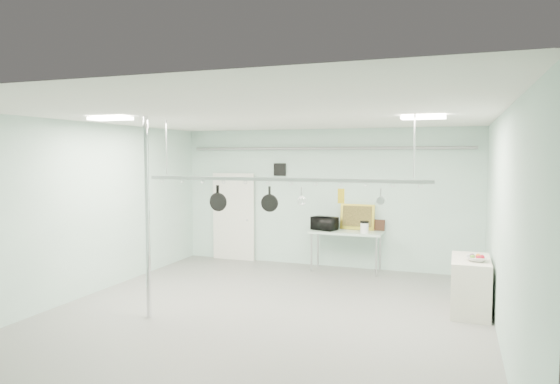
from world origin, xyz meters
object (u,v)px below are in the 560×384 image
at_px(skillet_mid, 217,196).
at_px(microwave, 325,223).
at_px(prep_table, 346,234).
at_px(chrome_pole, 147,218).
at_px(side_cabinet, 470,285).
at_px(fruit_bowl, 477,259).
at_px(coffee_canister, 364,228).
at_px(skillet_right, 269,199).
at_px(skillet_left, 218,198).
at_px(pot_rack, 280,178).

bearing_deg(skillet_mid, microwave, 71.21).
bearing_deg(microwave, prep_table, -161.08).
distance_m(chrome_pole, side_cabinet, 5.37).
bearing_deg(fruit_bowl, coffee_canister, 134.23).
relative_size(prep_table, fruit_bowl, 4.94).
xyz_separation_m(prep_table, skillet_right, (-0.57, -3.30, 1.05)).
xyz_separation_m(side_cabinet, skillet_left, (-4.06, -1.10, 1.42)).
relative_size(microwave, coffee_canister, 2.42).
height_order(side_cabinet, coffee_canister, coffee_canister).
relative_size(side_cabinet, skillet_mid, 3.14).
xyz_separation_m(pot_rack, skillet_right, (-0.17, 0.00, -0.35)).
xyz_separation_m(pot_rack, skillet_left, (-1.11, 0.00, -0.36)).
distance_m(fruit_bowl, skillet_right, 3.45).
relative_size(pot_rack, coffee_canister, 21.45).
bearing_deg(skillet_left, skillet_mid, 178.48).
bearing_deg(pot_rack, fruit_bowl, 16.26).
relative_size(fruit_bowl, skillet_right, 0.80).
bearing_deg(skillet_right, coffee_canister, 67.29).
xyz_separation_m(chrome_pole, microwave, (1.81, 4.20, -0.55)).
height_order(prep_table, microwave, microwave).
bearing_deg(fruit_bowl, pot_rack, -163.74).
relative_size(side_cabinet, skillet_right, 2.98).
height_order(pot_rack, skillet_right, pot_rack).
distance_m(coffee_canister, skillet_left, 3.79).
distance_m(pot_rack, skillet_left, 1.16).
xyz_separation_m(coffee_canister, skillet_mid, (-1.96, -3.14, 0.88)).
bearing_deg(skillet_left, skillet_right, -1.52).
distance_m(microwave, skillet_mid, 3.55).
bearing_deg(prep_table, skillet_left, -114.53).
bearing_deg(pot_rack, prep_table, 83.09).
distance_m(chrome_pole, skillet_mid, 1.23).
distance_m(side_cabinet, skillet_left, 4.44).
distance_m(chrome_pole, microwave, 4.60).
xyz_separation_m(fruit_bowl, skillet_left, (-4.13, -0.88, 0.93)).
distance_m(chrome_pole, fruit_bowl, 5.28).
bearing_deg(skillet_mid, side_cabinet, 13.69).
height_order(pot_rack, microwave, pot_rack).
xyz_separation_m(pot_rack, skillet_mid, (-1.12, 0.00, -0.34)).
xyz_separation_m(pot_rack, coffee_canister, (0.84, 3.14, -1.21)).
height_order(chrome_pole, side_cabinet, chrome_pole).
distance_m(pot_rack, skillet_right, 0.39).
bearing_deg(coffee_canister, chrome_pole, -124.14).
bearing_deg(skillet_mid, chrome_pole, -132.32).
bearing_deg(side_cabinet, chrome_pole, -157.59).
height_order(side_cabinet, skillet_mid, skillet_mid).
height_order(chrome_pole, prep_table, chrome_pole).
xyz_separation_m(chrome_pole, prep_table, (2.30, 4.20, -0.77)).
bearing_deg(skillet_right, prep_table, 75.28).
distance_m(microwave, fruit_bowl, 3.94).
bearing_deg(skillet_right, side_cabinet, 14.55).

